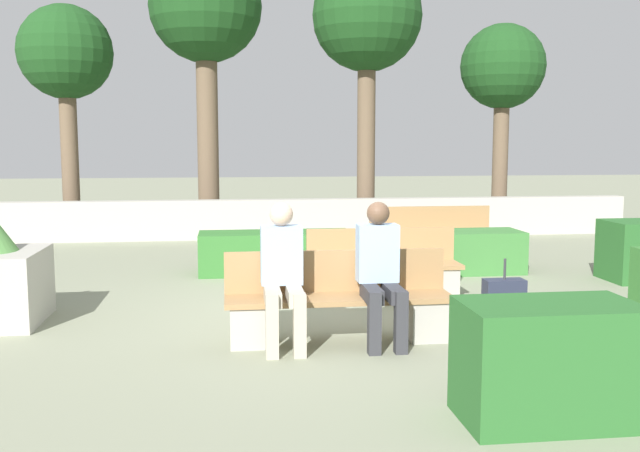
{
  "coord_description": "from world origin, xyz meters",
  "views": [
    {
      "loc": [
        -1.05,
        -7.6,
        1.87
      ],
      "look_at": [
        -0.01,
        0.5,
        0.9
      ],
      "focal_mm": 40.0,
      "sensor_mm": 36.0,
      "label": 1
    }
  ],
  "objects_px": {
    "tree_rightmost": "(503,71)",
    "bench_left_side": "(433,239)",
    "tree_leftmost": "(66,58)",
    "suitcase": "(504,309)",
    "person_seated_woman": "(283,269)",
    "bench_front": "(339,306)",
    "tree_center_right": "(367,22)",
    "person_seated_man": "(380,267)",
    "bench_right_side": "(384,273)",
    "tree_center_left": "(206,13)"
  },
  "relations": [
    {
      "from": "bench_right_side",
      "to": "person_seated_man",
      "type": "xyz_separation_m",
      "value": [
        -0.44,
        -1.8,
        0.4
      ]
    },
    {
      "from": "bench_left_side",
      "to": "bench_right_side",
      "type": "relative_size",
      "value": 1.09
    },
    {
      "from": "bench_front",
      "to": "bench_right_side",
      "type": "distance_m",
      "value": 1.85
    },
    {
      "from": "bench_front",
      "to": "person_seated_woman",
      "type": "bearing_deg",
      "value": -165.23
    },
    {
      "from": "tree_leftmost",
      "to": "bench_right_side",
      "type": "bearing_deg",
      "value": -53.14
    },
    {
      "from": "person_seated_man",
      "to": "person_seated_woman",
      "type": "xyz_separation_m",
      "value": [
        -0.9,
        0.0,
        0.0
      ]
    },
    {
      "from": "person_seated_woman",
      "to": "person_seated_man",
      "type": "bearing_deg",
      "value": -0.02
    },
    {
      "from": "bench_right_side",
      "to": "tree_leftmost",
      "type": "xyz_separation_m",
      "value": [
        -4.95,
        6.6,
        3.18
      ]
    },
    {
      "from": "bench_left_side",
      "to": "tree_center_right",
      "type": "height_order",
      "value": "tree_center_right"
    },
    {
      "from": "person_seated_man",
      "to": "tree_leftmost",
      "type": "relative_size",
      "value": 0.29
    },
    {
      "from": "suitcase",
      "to": "tree_rightmost",
      "type": "bearing_deg",
      "value": 68.98
    },
    {
      "from": "person_seated_woman",
      "to": "tree_rightmost",
      "type": "relative_size",
      "value": 0.3
    },
    {
      "from": "person_seated_woman",
      "to": "suitcase",
      "type": "xyz_separation_m",
      "value": [
        2.11,
        0.02,
        -0.44
      ]
    },
    {
      "from": "suitcase",
      "to": "tree_center_left",
      "type": "relative_size",
      "value": 0.13
    },
    {
      "from": "bench_front",
      "to": "person_seated_woman",
      "type": "xyz_separation_m",
      "value": [
        -0.54,
        -0.14,
        0.39
      ]
    },
    {
      "from": "bench_front",
      "to": "tree_rightmost",
      "type": "xyz_separation_m",
      "value": [
        4.9,
        8.54,
        3.05
      ]
    },
    {
      "from": "bench_front",
      "to": "tree_rightmost",
      "type": "relative_size",
      "value": 0.49
    },
    {
      "from": "tree_center_left",
      "to": "tree_rightmost",
      "type": "height_order",
      "value": "tree_center_left"
    },
    {
      "from": "person_seated_woman",
      "to": "bench_left_side",
      "type": "bearing_deg",
      "value": 58.93
    },
    {
      "from": "person_seated_man",
      "to": "suitcase",
      "type": "distance_m",
      "value": 1.29
    },
    {
      "from": "tree_center_left",
      "to": "tree_center_right",
      "type": "height_order",
      "value": "tree_center_left"
    },
    {
      "from": "tree_center_left",
      "to": "tree_center_right",
      "type": "bearing_deg",
      "value": -10.0
    },
    {
      "from": "bench_left_side",
      "to": "suitcase",
      "type": "relative_size",
      "value": 2.57
    },
    {
      "from": "bench_right_side",
      "to": "tree_leftmost",
      "type": "distance_m",
      "value": 8.85
    },
    {
      "from": "suitcase",
      "to": "tree_center_right",
      "type": "height_order",
      "value": "tree_center_right"
    },
    {
      "from": "bench_front",
      "to": "tree_rightmost",
      "type": "bearing_deg",
      "value": 60.14
    },
    {
      "from": "person_seated_woman",
      "to": "bench_front",
      "type": "bearing_deg",
      "value": 14.77
    },
    {
      "from": "person_seated_man",
      "to": "tree_center_left",
      "type": "relative_size",
      "value": 0.23
    },
    {
      "from": "suitcase",
      "to": "tree_leftmost",
      "type": "height_order",
      "value": "tree_leftmost"
    },
    {
      "from": "tree_leftmost",
      "to": "tree_center_left",
      "type": "distance_m",
      "value": 2.9
    },
    {
      "from": "bench_right_side",
      "to": "person_seated_man",
      "type": "distance_m",
      "value": 1.9
    },
    {
      "from": "tree_rightmost",
      "to": "bench_left_side",
      "type": "bearing_deg",
      "value": -123.16
    },
    {
      "from": "person_seated_woman",
      "to": "tree_rightmost",
      "type": "distance_m",
      "value": 10.58
    },
    {
      "from": "person_seated_man",
      "to": "tree_leftmost",
      "type": "height_order",
      "value": "tree_leftmost"
    },
    {
      "from": "tree_rightmost",
      "to": "person_seated_man",
      "type": "bearing_deg",
      "value": -117.61
    },
    {
      "from": "tree_center_left",
      "to": "tree_center_right",
      "type": "relative_size",
      "value": 1.05
    },
    {
      "from": "person_seated_woman",
      "to": "suitcase",
      "type": "distance_m",
      "value": 2.16
    },
    {
      "from": "tree_rightmost",
      "to": "tree_leftmost",
      "type": "bearing_deg",
      "value": -178.27
    },
    {
      "from": "person_seated_woman",
      "to": "tree_center_right",
      "type": "height_order",
      "value": "tree_center_right"
    },
    {
      "from": "tree_center_right",
      "to": "tree_center_left",
      "type": "bearing_deg",
      "value": 170.0
    },
    {
      "from": "suitcase",
      "to": "tree_center_right",
      "type": "bearing_deg",
      "value": 88.41
    },
    {
      "from": "person_seated_woman",
      "to": "tree_rightmost",
      "type": "bearing_deg",
      "value": 57.92
    },
    {
      "from": "bench_left_side",
      "to": "tree_center_left",
      "type": "xyz_separation_m",
      "value": [
        -3.63,
        4.14,
        4.13
      ]
    },
    {
      "from": "tree_leftmost",
      "to": "tree_center_right",
      "type": "bearing_deg",
      "value": -2.84
    },
    {
      "from": "bench_left_side",
      "to": "person_seated_woman",
      "type": "distance_m",
      "value": 5.32
    },
    {
      "from": "tree_leftmost",
      "to": "suitcase",
      "type": "bearing_deg",
      "value": -55.7
    },
    {
      "from": "person_seated_man",
      "to": "bench_right_side",
      "type": "bearing_deg",
      "value": 76.25
    },
    {
      "from": "person_seated_man",
      "to": "person_seated_woman",
      "type": "height_order",
      "value": "person_seated_woman"
    },
    {
      "from": "bench_right_side",
      "to": "tree_center_right",
      "type": "bearing_deg",
      "value": 71.93
    },
    {
      "from": "bench_right_side",
      "to": "tree_center_right",
      "type": "relative_size",
      "value": 0.33
    }
  ]
}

